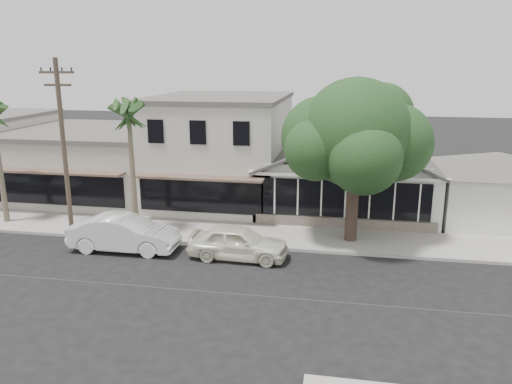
% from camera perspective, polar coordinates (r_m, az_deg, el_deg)
% --- Properties ---
extents(ground, '(140.00, 140.00, 0.00)m').
position_cam_1_polar(ground, '(20.08, -4.92, -11.34)').
color(ground, black).
rests_on(ground, ground).
extents(sidewalk_north, '(90.00, 3.50, 0.15)m').
position_cam_1_polar(sidewalk_north, '(28.70, -16.99, -3.68)').
color(sidewalk_north, '#9E9991').
rests_on(sidewalk_north, ground).
extents(corner_shop, '(10.40, 8.60, 5.10)m').
position_cam_1_polar(corner_shop, '(30.50, 10.28, 2.74)').
color(corner_shop, silver).
rests_on(corner_shop, ground).
extents(side_cottage, '(6.00, 6.00, 3.00)m').
position_cam_1_polar(side_cottage, '(30.95, 25.52, -0.43)').
color(side_cottage, silver).
rests_on(side_cottage, ground).
extents(row_building_near, '(8.00, 10.00, 6.50)m').
position_cam_1_polar(row_building_near, '(32.35, -4.01, 4.75)').
color(row_building_near, beige).
rests_on(row_building_near, ground).
extents(row_building_midnear, '(10.00, 10.00, 4.20)m').
position_cam_1_polar(row_building_midnear, '(35.82, -18.11, 3.15)').
color(row_building_midnear, '#B6B0A3').
rests_on(row_building_midnear, ground).
extents(utility_pole, '(1.80, 0.24, 9.00)m').
position_cam_1_polar(utility_pole, '(26.80, -21.14, 5.09)').
color(utility_pole, brown).
rests_on(utility_pole, ground).
extents(car_0, '(4.64, 1.99, 1.56)m').
position_cam_1_polar(car_0, '(22.96, -2.07, -5.76)').
color(car_0, white).
rests_on(car_0, ground).
extents(car_1, '(5.21, 1.88, 1.71)m').
position_cam_1_polar(car_1, '(24.70, -14.84, -4.59)').
color(car_1, white).
rests_on(car_1, ground).
extents(shade_tree, '(7.34, 6.63, 8.14)m').
position_cam_1_polar(shade_tree, '(24.52, 11.16, 6.34)').
color(shade_tree, '#46352A').
rests_on(shade_tree, ground).
extents(palm_east, '(2.79, 2.79, 7.41)m').
position_cam_1_polar(palm_east, '(25.75, -14.34, 8.70)').
color(palm_east, '#726651').
rests_on(palm_east, ground).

